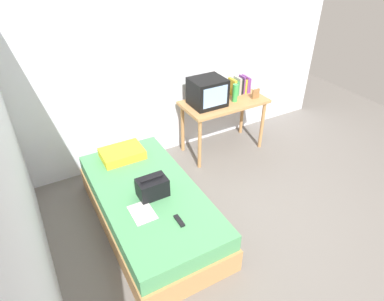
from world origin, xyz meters
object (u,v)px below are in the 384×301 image
at_px(bed, 150,207).
at_px(remote_dark, 179,221).
at_px(tv, 207,92).
at_px(water_bottle, 235,93).
at_px(handbag, 152,187).
at_px(picture_frame, 256,94).
at_px(pillow, 122,154).
at_px(magazine, 142,212).
at_px(book_row, 239,86).
at_px(desk, 224,107).

height_order(bed, remote_dark, remote_dark).
relative_size(tv, water_bottle, 1.82).
xyz_separation_m(handbag, remote_dark, (0.06, -0.46, -0.09)).
relative_size(picture_frame, pillow, 0.28).
height_order(handbag, magazine, handbag).
bearing_deg(bed, tv, 35.41).
xyz_separation_m(book_row, handbag, (-1.81, -1.07, -0.33)).
height_order(bed, magazine, magazine).
distance_m(bed, picture_frame, 2.15).
xyz_separation_m(picture_frame, pillow, (-1.96, -0.01, -0.33)).
distance_m(handbag, magazine, 0.29).
distance_m(pillow, magazine, 1.00).
height_order(bed, desk, desk).
distance_m(tv, pillow, 1.36).
height_order(tv, water_bottle, tv).
bearing_deg(pillow, picture_frame, 0.42).
bearing_deg(bed, remote_dark, -81.57).
relative_size(desk, remote_dark, 7.44).
xyz_separation_m(desk, pillow, (-1.54, -0.16, -0.16)).
height_order(bed, picture_frame, picture_frame).
height_order(desk, pillow, desk).
xyz_separation_m(desk, water_bottle, (0.12, -0.08, 0.22)).
bearing_deg(pillow, remote_dark, -85.10).
height_order(book_row, picture_frame, book_row).
relative_size(desk, picture_frame, 8.62).
height_order(water_bottle, picture_frame, water_bottle).
xyz_separation_m(bed, remote_dark, (0.08, -0.54, 0.24)).
bearing_deg(water_bottle, bed, -153.91).
bearing_deg(picture_frame, bed, -159.23).
bearing_deg(picture_frame, desk, 161.38).
distance_m(tv, water_bottle, 0.39).
height_order(pillow, magazine, pillow).
relative_size(desk, handbag, 3.87).
relative_size(water_bottle, picture_frame, 1.79).
bearing_deg(tv, desk, -2.73).
xyz_separation_m(bed, handbag, (0.02, -0.08, 0.33)).
xyz_separation_m(tv, pillow, (-1.27, -0.17, -0.44)).
bearing_deg(water_bottle, desk, 146.50).
xyz_separation_m(bed, pillow, (-0.03, 0.72, 0.28)).
xyz_separation_m(desk, handbag, (-1.49, -0.95, -0.12)).
bearing_deg(book_row, remote_dark, -138.84).
relative_size(book_row, handbag, 0.95).
height_order(water_bottle, pillow, water_bottle).
bearing_deg(magazine, tv, 39.00).
relative_size(picture_frame, remote_dark, 0.86).
bearing_deg(magazine, handbag, 43.70).
relative_size(tv, picture_frame, 3.27).
distance_m(picture_frame, handbag, 2.09).
height_order(water_bottle, handbag, water_bottle).
distance_m(picture_frame, pillow, 1.98).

